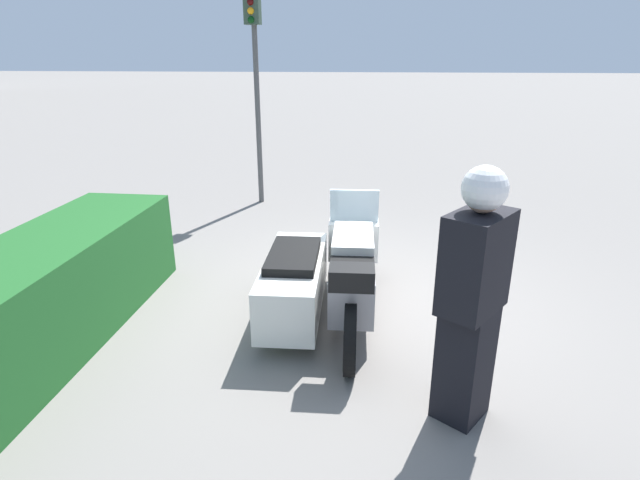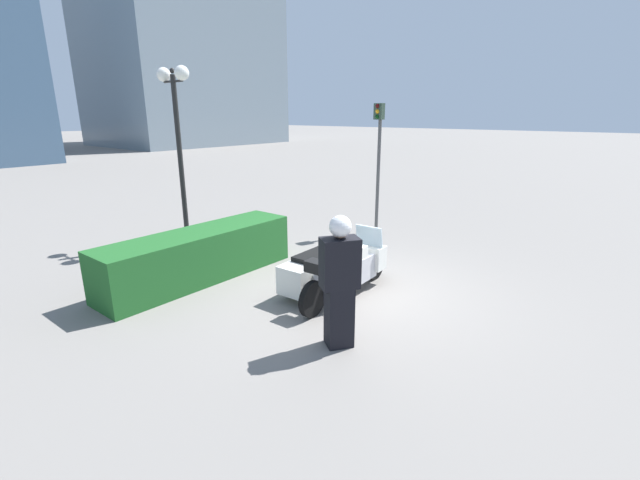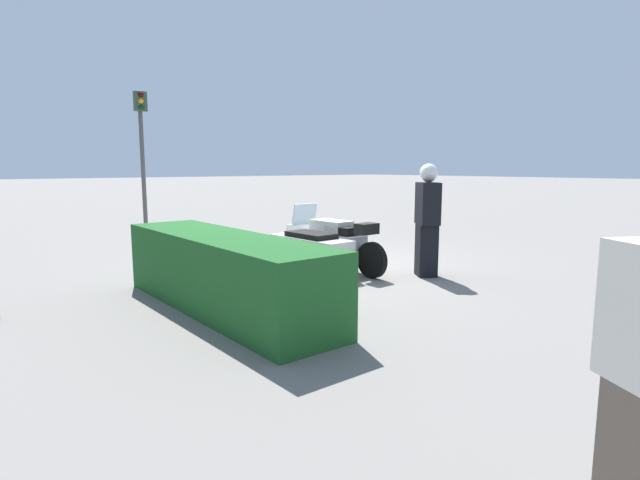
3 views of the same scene
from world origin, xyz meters
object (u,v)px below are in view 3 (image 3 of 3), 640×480
at_px(police_motorcycle, 317,245).
at_px(traffic_light_near, 142,148).
at_px(officer_rider, 427,217).
at_px(hedge_bush_curbside, 223,273).

bearing_deg(police_motorcycle, traffic_light_near, 19.24).
relative_size(police_motorcycle, traffic_light_near, 0.77).
relative_size(police_motorcycle, officer_rider, 1.39).
relative_size(hedge_bush_curbside, traffic_light_near, 1.18).
bearing_deg(police_motorcycle, officer_rider, -143.20).
bearing_deg(hedge_bush_curbside, police_motorcycle, -64.85).
height_order(hedge_bush_curbside, traffic_light_near, traffic_light_near).
distance_m(officer_rider, traffic_light_near, 6.24).
distance_m(officer_rider, hedge_bush_curbside, 3.66).
bearing_deg(police_motorcycle, hedge_bush_curbside, 112.93).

